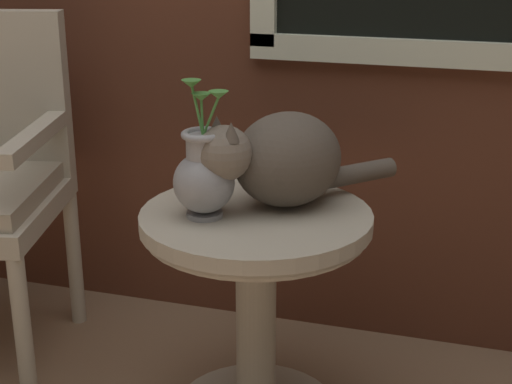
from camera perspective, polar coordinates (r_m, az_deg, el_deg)
name	(u,v)px	position (r m, az deg, el deg)	size (l,w,h in m)	color
wicker_side_table	(256,280)	(1.88, 0.00, -6.45)	(0.54, 0.54, 0.56)	#B2A893
cat	(282,159)	(1.82, 1.90, 2.43)	(0.41, 0.42, 0.23)	brown
pewter_vase_with_ivy	(204,175)	(1.75, -3.83, 1.27)	(0.14, 0.14, 0.31)	#99999E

